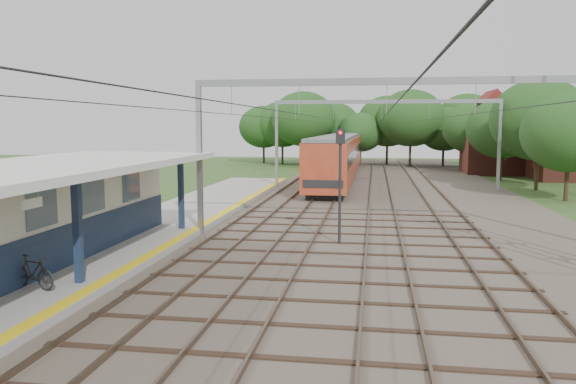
{
  "coord_description": "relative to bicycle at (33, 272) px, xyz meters",
  "views": [
    {
      "loc": [
        2.75,
        -9.18,
        4.99
      ],
      "look_at": [
        -1.65,
        19.25,
        1.6
      ],
      "focal_mm": 35.0,
      "sensor_mm": 36.0,
      "label": 1
    }
  ],
  "objects": [
    {
      "name": "train",
      "position": [
        6.35,
        40.6,
        1.42
      ],
      "size": [
        3.1,
        38.57,
        4.06
      ],
      "color": "black",
      "rests_on": "ballast_bed"
    },
    {
      "name": "catenary_system",
      "position": [
        10.24,
        20.12,
        4.67
      ],
      "size": [
        17.22,
        88.0,
        7.0
      ],
      "color": "gray",
      "rests_on": "ground"
    },
    {
      "name": "tree_band",
      "position": [
        10.7,
        51.96,
        4.08
      ],
      "size": [
        31.72,
        30.88,
        8.82
      ],
      "color": "#382619",
      "rests_on": "ground"
    },
    {
      "name": "station_building",
      "position": [
        -2.03,
        1.84,
        1.2
      ],
      "size": [
        3.41,
        18.0,
        3.4
      ],
      "color": "beige",
      "rests_on": "platform"
    },
    {
      "name": "bicycle",
      "position": [
        0.0,
        0.0,
        0.0
      ],
      "size": [
        1.7,
        0.91,
        0.98
      ],
      "primitive_type": "imported",
      "rotation": [
        0.0,
        0.0,
        1.28
      ],
      "color": "black",
      "rests_on": "platform"
    },
    {
      "name": "house_far",
      "position": [
        22.85,
        46.84,
        2.39
      ],
      "size": [
        8.0,
        6.12,
        8.66
      ],
      "color": "brown",
      "rests_on": "ground"
    },
    {
      "name": "rail_tracks",
      "position": [
        8.35,
        24.84,
        -0.67
      ],
      "size": [
        11.8,
        88.0,
        0.15
      ],
      "color": "brown",
      "rests_on": "ballast_bed"
    },
    {
      "name": "ballast_bed",
      "position": [
        10.85,
        24.84,
        -0.79
      ],
      "size": [
        18.0,
        90.0,
        0.1
      ],
      "primitive_type": "cube",
      "color": "#473D33",
      "rests_on": "ground"
    },
    {
      "name": "house_near",
      "position": [
        27.85,
        40.84,
        2.15
      ],
      "size": [
        7.0,
        6.12,
        7.89
      ],
      "color": "brown",
      "rests_on": "ground"
    },
    {
      "name": "canopy",
      "position": [
        -0.92,
        0.84,
        2.8
      ],
      "size": [
        6.4,
        20.0,
        3.44
      ],
      "color": "#13223D",
      "rests_on": "platform"
    },
    {
      "name": "signal_post",
      "position": [
        8.2,
        8.74,
        2.36
      ],
      "size": [
        0.37,
        0.32,
        4.88
      ],
      "rotation": [
        0.0,
        0.0,
        -0.24
      ],
      "color": "black",
      "rests_on": "ground"
    },
    {
      "name": "yellow_stripe",
      "position": [
        1.6,
        8.84,
        -0.49
      ],
      "size": [
        0.45,
        52.0,
        0.01
      ],
      "primitive_type": "cube",
      "color": "yellow",
      "rests_on": "platform"
    },
    {
      "name": "platform",
      "position": [
        -0.65,
        8.84,
        -0.67
      ],
      "size": [
        5.0,
        52.0,
        0.35
      ],
      "primitive_type": "cube",
      "color": "gray",
      "rests_on": "ground"
    }
  ]
}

